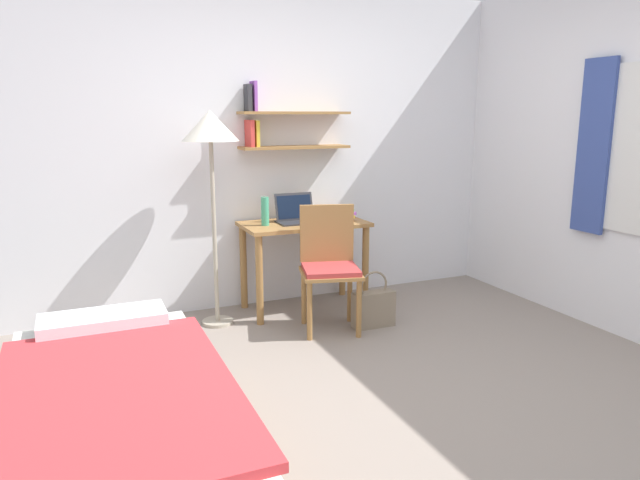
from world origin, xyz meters
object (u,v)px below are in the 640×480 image
at_px(bed, 118,429).
at_px(water_bottle, 265,211).
at_px(desk_chair, 329,263).
at_px(standing_lamp, 211,137).
at_px(laptop, 296,215).
at_px(handbag, 373,308).
at_px(book_stack, 341,214).
at_px(desk, 304,240).

distance_m(bed, water_bottle, 2.32).
height_order(desk_chair, standing_lamp, standing_lamp).
bearing_deg(laptop, handbag, -59.93).
bearing_deg(book_stack, bed, -136.91).
relative_size(water_bottle, handbag, 0.52).
relative_size(bed, desk, 1.84).
distance_m(desk_chair, book_stack, 0.61).
bearing_deg(standing_lamp, desk_chair, -28.82).
relative_size(bed, handbag, 4.22).
height_order(book_stack, handbag, book_stack).
relative_size(bed, standing_lamp, 1.14).
distance_m(laptop, handbag, 0.98).
relative_size(desk, water_bottle, 4.45).
bearing_deg(desk, water_bottle, -179.09).
height_order(standing_lamp, handbag, standing_lamp).
bearing_deg(water_bottle, desk, 0.91).
relative_size(standing_lamp, water_bottle, 7.18).
xyz_separation_m(desk, water_bottle, (-0.33, -0.01, 0.26)).
height_order(desk_chair, laptop, laptop).
bearing_deg(desk, standing_lamp, -174.86).
bearing_deg(desk, laptop, 146.18).
distance_m(water_bottle, book_stack, 0.65).
bearing_deg(standing_lamp, book_stack, 1.65).
bearing_deg(desk_chair, desk, 90.96).
bearing_deg(desk_chair, laptop, 96.54).
height_order(desk_chair, book_stack, desk_chair).
bearing_deg(standing_lamp, water_bottle, 8.41).
bearing_deg(bed, water_bottle, 55.02).
height_order(desk, handbag, desk).
bearing_deg(bed, book_stack, 43.09).
relative_size(standing_lamp, handbag, 3.70).
height_order(desk, standing_lamp, standing_lamp).
height_order(standing_lamp, laptop, standing_lamp).
distance_m(desk_chair, water_bottle, 0.68).
distance_m(bed, desk, 2.47).
xyz_separation_m(desk, laptop, (-0.05, 0.03, 0.20)).
height_order(laptop, water_bottle, laptop).
xyz_separation_m(bed, desk, (1.61, 1.84, 0.35)).
xyz_separation_m(standing_lamp, handbag, (1.07, -0.54, -1.28)).
distance_m(bed, laptop, 2.50).
relative_size(desk_chair, handbag, 2.11).
bearing_deg(handbag, bed, -147.52).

